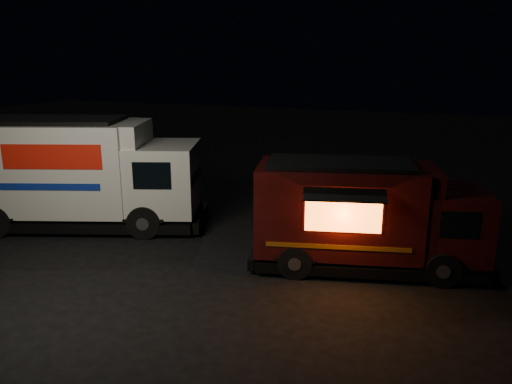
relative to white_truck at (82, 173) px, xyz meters
The scene contains 3 objects.
ground 5.89m from the white_truck, 13.03° to the right, with size 80.00×80.00×0.00m, color black.
white_truck is the anchor object (origin of this frame).
red_truck 8.88m from the white_truck, ahead, with size 5.88×2.16×2.74m, color #3D0B0D, non-canonical shape.
Camera 1 is at (5.03, -10.93, 5.20)m, focal length 35.00 mm.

